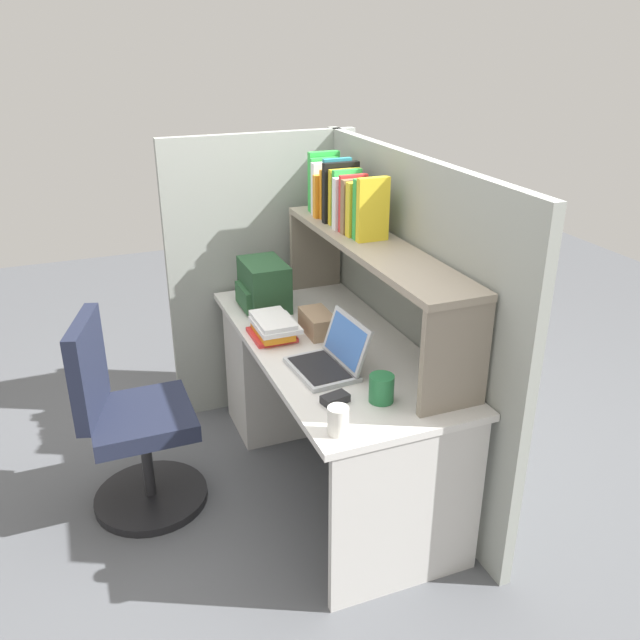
# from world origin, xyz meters

# --- Properties ---
(ground_plane) EXTENTS (8.00, 8.00, 0.00)m
(ground_plane) POSITION_xyz_m (0.00, 0.00, 0.00)
(ground_plane) COLOR #595B60
(desk) EXTENTS (1.60, 0.70, 0.73)m
(desk) POSITION_xyz_m (-0.39, 0.00, 0.40)
(desk) COLOR silver
(desk) RESTS_ON ground_plane
(cubicle_partition_rear) EXTENTS (1.84, 0.05, 1.55)m
(cubicle_partition_rear) POSITION_xyz_m (0.00, 0.38, 0.78)
(cubicle_partition_rear) COLOR #939991
(cubicle_partition_rear) RESTS_ON ground_plane
(cubicle_partition_left) EXTENTS (0.05, 1.06, 1.55)m
(cubicle_partition_left) POSITION_xyz_m (-0.85, -0.05, 0.78)
(cubicle_partition_left) COLOR #939991
(cubicle_partition_left) RESTS_ON ground_plane
(overhead_hutch) EXTENTS (1.44, 0.28, 0.45)m
(overhead_hutch) POSITION_xyz_m (0.00, 0.20, 1.08)
(overhead_hutch) COLOR gray
(overhead_hutch) RESTS_ON desk
(reference_books_on_shelf) EXTENTS (0.61, 0.19, 0.30)m
(reference_books_on_shelf) POSITION_xyz_m (-0.32, 0.20, 1.31)
(reference_books_on_shelf) COLOR green
(reference_books_on_shelf) RESTS_ON overhead_hutch
(laptop) EXTENTS (0.33, 0.28, 0.22)m
(laptop) POSITION_xyz_m (0.24, -0.10, 0.78)
(laptop) COLOR #B7BABF
(laptop) RESTS_ON desk
(backpack) EXTENTS (0.30, 0.23, 0.24)m
(backpack) POSITION_xyz_m (-0.52, -0.16, 0.85)
(backpack) COLOR #264C2D
(backpack) RESTS_ON desk
(computer_mouse) EXTENTS (0.08, 0.11, 0.03)m
(computer_mouse) POSITION_xyz_m (0.50, -0.18, 0.75)
(computer_mouse) COLOR #262628
(computer_mouse) RESTS_ON desk
(paper_cup) EXTENTS (0.08, 0.08, 0.10)m
(paper_cup) POSITION_xyz_m (0.69, -0.26, 0.78)
(paper_cup) COLOR white
(paper_cup) RESTS_ON desk
(tissue_box) EXTENTS (0.22, 0.12, 0.10)m
(tissue_box) POSITION_xyz_m (-0.12, -0.01, 0.78)
(tissue_box) COLOR #9E7F60
(tissue_box) RESTS_ON desk
(snack_canister) EXTENTS (0.10, 0.10, 0.11)m
(snack_canister) POSITION_xyz_m (0.55, -0.02, 0.78)
(snack_canister) COLOR #26723F
(snack_canister) RESTS_ON desk
(desk_book_stack) EXTENTS (0.26, 0.20, 0.09)m
(desk_book_stack) POSITION_xyz_m (-0.15, -0.22, 0.78)
(desk_book_stack) COLOR red
(desk_book_stack) RESTS_ON desk
(office_chair) EXTENTS (0.52, 0.54, 0.93)m
(office_chair) POSITION_xyz_m (-0.14, -0.90, 0.39)
(office_chair) COLOR black
(office_chair) RESTS_ON ground_plane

